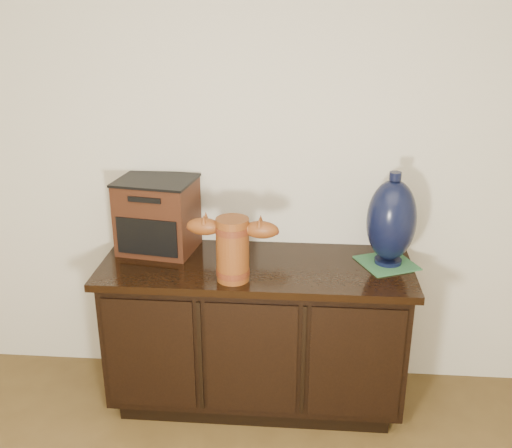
# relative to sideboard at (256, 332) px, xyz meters

# --- Properties ---
(sideboard) EXTENTS (1.46, 0.56, 0.75)m
(sideboard) POSITION_rel_sideboard_xyz_m (0.00, 0.00, 0.00)
(sideboard) COLOR black
(sideboard) RESTS_ON ground
(terracotta_vessel) EXTENTS (0.41, 0.16, 0.29)m
(terracotta_vessel) POSITION_rel_sideboard_xyz_m (-0.09, -0.17, 0.53)
(terracotta_vessel) COLOR brown
(terracotta_vessel) RESTS_ON sideboard
(tv_radio) EXTENTS (0.40, 0.34, 0.36)m
(tv_radio) POSITION_rel_sideboard_xyz_m (-0.49, 0.14, 0.55)
(tv_radio) COLOR #371A0D
(tv_radio) RESTS_ON sideboard
(green_mat) EXTENTS (0.31, 0.31, 0.01)m
(green_mat) POSITION_rel_sideboard_xyz_m (0.61, 0.05, 0.37)
(green_mat) COLOR #2E663B
(green_mat) RESTS_ON sideboard
(lamp_base) EXTENTS (0.30, 0.30, 0.44)m
(lamp_base) POSITION_rel_sideboard_xyz_m (0.62, 0.05, 0.58)
(lamp_base) COLOR black
(lamp_base) RESTS_ON green_mat
(spray_can) EXTENTS (0.07, 0.07, 0.19)m
(spray_can) POSITION_rel_sideboard_xyz_m (-0.11, 0.12, 0.46)
(spray_can) COLOR #5E1910
(spray_can) RESTS_ON sideboard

